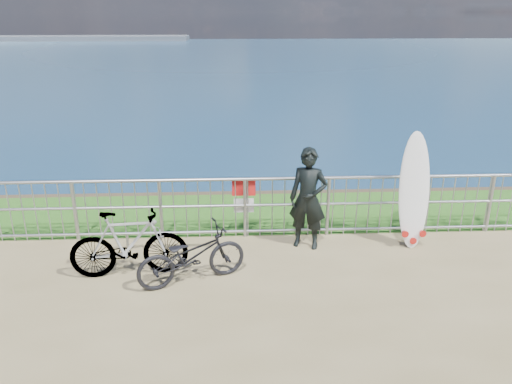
{
  "coord_description": "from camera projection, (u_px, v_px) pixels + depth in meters",
  "views": [
    {
      "loc": [
        -0.71,
        -6.71,
        3.86
      ],
      "look_at": [
        -0.32,
        1.2,
        1.0
      ],
      "focal_mm": 35.0,
      "sensor_mm": 36.0,
      "label": 1
    }
  ],
  "objects": [
    {
      "name": "surfboard",
      "position": [
        414.0,
        195.0,
        8.51
      ],
      "size": [
        0.55,
        0.49,
        2.01
      ],
      "color": "white",
      "rests_on": "ground"
    },
    {
      "name": "railing",
      "position": [
        273.0,
        206.0,
        8.95
      ],
      "size": [
        10.06,
        0.1,
        1.13
      ],
      "color": "#96999F",
      "rests_on": "ground"
    },
    {
      "name": "bicycle_far",
      "position": [
        129.0,
        244.0,
        7.59
      ],
      "size": [
        1.82,
        0.68,
        1.07
      ],
      "primitive_type": "imported",
      "rotation": [
        0.0,
        0.0,
        1.67
      ],
      "color": "black",
      "rests_on": "ground"
    },
    {
      "name": "bicycle_near",
      "position": [
        192.0,
        256.0,
        7.44
      ],
      "size": [
        1.77,
        1.16,
        0.88
      ],
      "primitive_type": "imported",
      "rotation": [
        0.0,
        0.0,
        1.95
      ],
      "color": "black",
      "rests_on": "ground"
    },
    {
      "name": "seascape",
      "position": [
        83.0,
        41.0,
        145.56
      ],
      "size": [
        260.0,
        260.0,
        5.0
      ],
      "color": "brown",
      "rests_on": "ground"
    },
    {
      "name": "bike_rack",
      "position": [
        173.0,
        235.0,
        8.47
      ],
      "size": [
        1.73,
        0.05,
        0.36
      ],
      "color": "#96999F",
      "rests_on": "ground"
    },
    {
      "name": "surfer",
      "position": [
        308.0,
        199.0,
        8.45
      ],
      "size": [
        0.75,
        0.61,
        1.76
      ],
      "primitive_type": "imported",
      "rotation": [
        0.0,
        0.0,
        -0.34
      ],
      "color": "black",
      "rests_on": "ground"
    },
    {
      "name": "grass_strip",
      "position": [
        268.0,
        212.0,
        10.18
      ],
      "size": [
        120.0,
        120.0,
        0.0
      ],
      "primitive_type": "plane",
      "color": "#255D19",
      "rests_on": "ground"
    }
  ]
}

